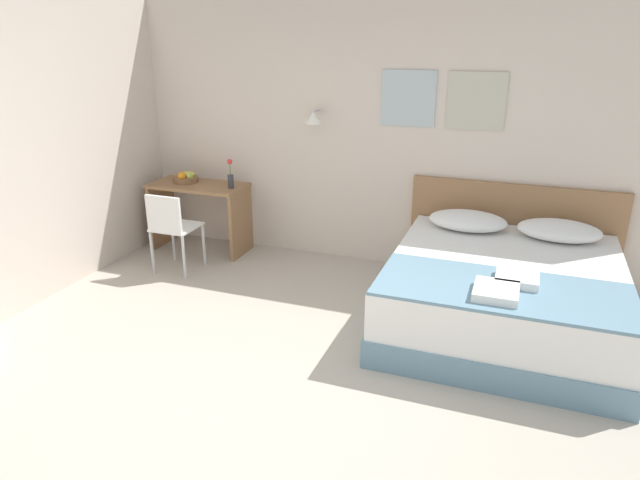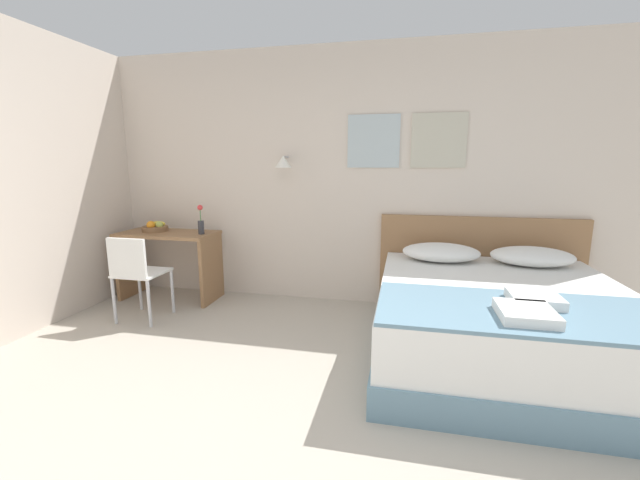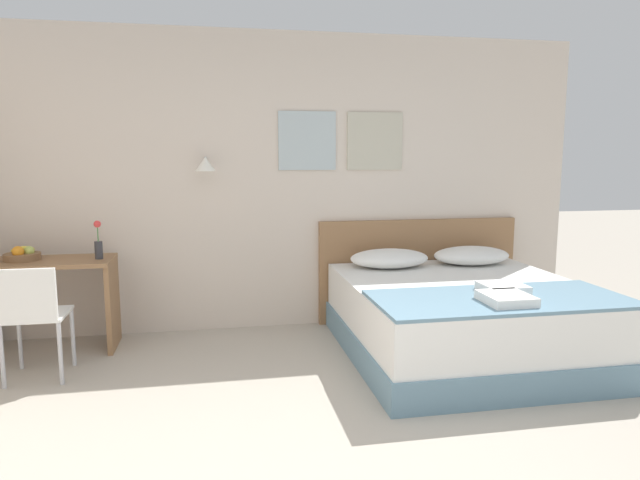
{
  "view_description": "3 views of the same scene",
  "coord_description": "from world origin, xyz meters",
  "views": [
    {
      "loc": [
        1.48,
        -2.75,
        2.32
      ],
      "look_at": [
        -0.05,
        1.39,
        0.68
      ],
      "focal_mm": 32.0,
      "sensor_mm": 36.0,
      "label": 1
    },
    {
      "loc": [
        0.69,
        -1.35,
        1.47
      ],
      "look_at": [
        -0.04,
        1.98,
        0.81
      ],
      "focal_mm": 22.0,
      "sensor_mm": 36.0,
      "label": 2
    },
    {
      "loc": [
        -0.51,
        -2.4,
        1.58
      ],
      "look_at": [
        0.2,
        1.31,
        1.01
      ],
      "focal_mm": 32.0,
      "sensor_mm": 36.0,
      "label": 3
    }
  ],
  "objects": [
    {
      "name": "ground_plane",
      "position": [
        0.0,
        0.0,
        0.0
      ],
      "size": [
        24.0,
        24.0,
        0.0
      ],
      "primitive_type": "plane",
      "color": "#B2A899"
    },
    {
      "name": "wall_back",
      "position": [
        0.01,
        2.75,
        1.33
      ],
      "size": [
        5.81,
        0.31,
        2.65
      ],
      "color": "beige",
      "rests_on": "ground_plane"
    },
    {
      "name": "bed",
      "position": [
        1.42,
        1.68,
        0.29
      ],
      "size": [
        1.82,
        1.97,
        0.58
      ],
      "color": "#66899E",
      "rests_on": "ground_plane"
    },
    {
      "name": "headboard",
      "position": [
        1.42,
        2.69,
        0.48
      ],
      "size": [
        1.94,
        0.06,
        0.97
      ],
      "color": "#8E6642",
      "rests_on": "ground_plane"
    },
    {
      "name": "pillow_left",
      "position": [
        1.03,
        2.38,
        0.66
      ],
      "size": [
        0.7,
        0.46,
        0.16
      ],
      "color": "white",
      "rests_on": "bed"
    },
    {
      "name": "pillow_right",
      "position": [
        1.82,
        2.38,
        0.66
      ],
      "size": [
        0.7,
        0.46,
        0.16
      ],
      "color": "white",
      "rests_on": "bed"
    },
    {
      "name": "throw_blanket",
      "position": [
        1.42,
        1.11,
        0.59
      ],
      "size": [
        1.76,
        0.79,
        0.02
      ],
      "color": "#66899E",
      "rests_on": "bed"
    },
    {
      "name": "folded_towel_near_foot",
      "position": [
        1.51,
        1.25,
        0.64
      ],
      "size": [
        0.3,
        0.28,
        0.06
      ],
      "color": "white",
      "rests_on": "throw_blanket"
    },
    {
      "name": "folded_towel_mid_bed",
      "position": [
        1.39,
        0.97,
        0.64
      ],
      "size": [
        0.3,
        0.33,
        0.06
      ],
      "color": "white",
      "rests_on": "throw_blanket"
    },
    {
      "name": "desk",
      "position": [
        -1.83,
        2.39,
        0.51
      ],
      "size": [
        1.04,
        0.51,
        0.75
      ],
      "color": "#8E6642",
      "rests_on": "ground_plane"
    },
    {
      "name": "desk_chair",
      "position": [
        -1.75,
        1.73,
        0.5
      ],
      "size": [
        0.41,
        0.41,
        0.82
      ],
      "color": "white",
      "rests_on": "ground_plane"
    },
    {
      "name": "fruit_bowl",
      "position": [
        -2.0,
        2.42,
        0.79
      ],
      "size": [
        0.27,
        0.27,
        0.12
      ],
      "color": "brown",
      "rests_on": "desk"
    },
    {
      "name": "flower_vase",
      "position": [
        -1.41,
        2.37,
        0.87
      ],
      "size": [
        0.06,
        0.06,
        0.31
      ],
      "color": "#333338",
      "rests_on": "desk"
    }
  ]
}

